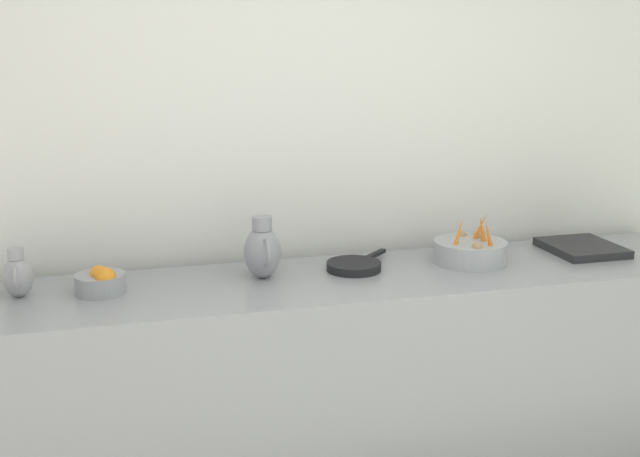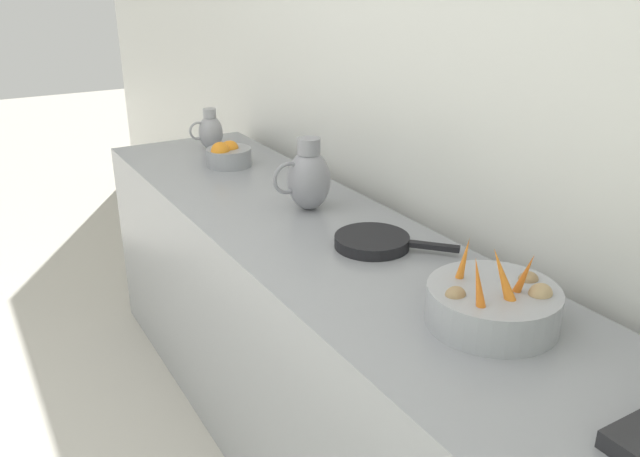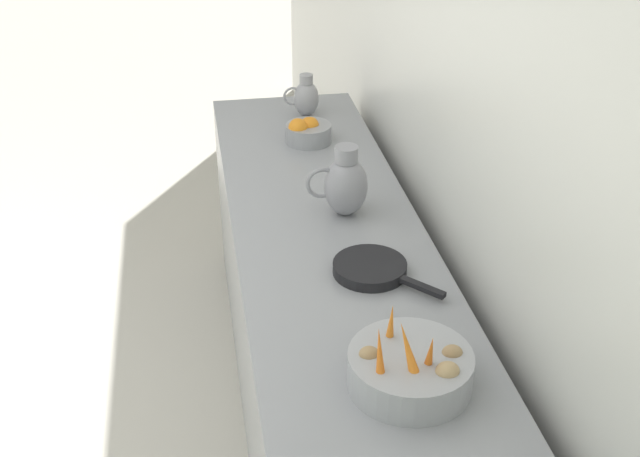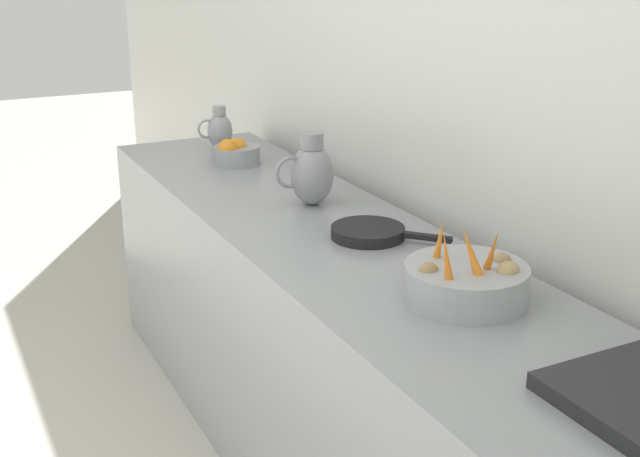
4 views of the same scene
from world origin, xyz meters
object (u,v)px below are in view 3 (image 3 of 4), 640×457
(vegetable_colander, at_px, (410,369))
(orange_bowl, at_px, (307,131))
(metal_pitcher_tall, at_px, (345,184))
(metal_pitcher_short, at_px, (306,97))
(skillet_on_counter, at_px, (371,268))

(vegetable_colander, height_order, orange_bowl, vegetable_colander)
(orange_bowl, distance_m, metal_pitcher_tall, 0.63)
(vegetable_colander, xyz_separation_m, orange_bowl, (0.02, -1.54, -0.00))
(vegetable_colander, bearing_deg, orange_bowl, -89.25)
(vegetable_colander, height_order, metal_pitcher_tall, metal_pitcher_tall)
(orange_bowl, relative_size, metal_pitcher_tall, 0.75)
(vegetable_colander, bearing_deg, metal_pitcher_short, -90.60)
(orange_bowl, distance_m, metal_pitcher_short, 0.30)
(orange_bowl, bearing_deg, skillet_on_counter, 92.24)
(vegetable_colander, relative_size, orange_bowl, 1.66)
(metal_pitcher_short, bearing_deg, skillet_on_counter, 90.01)
(vegetable_colander, distance_m, metal_pitcher_short, 1.83)
(skillet_on_counter, bearing_deg, vegetable_colander, 87.83)
(skillet_on_counter, bearing_deg, metal_pitcher_short, -89.99)
(vegetable_colander, bearing_deg, metal_pitcher_tall, -90.81)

